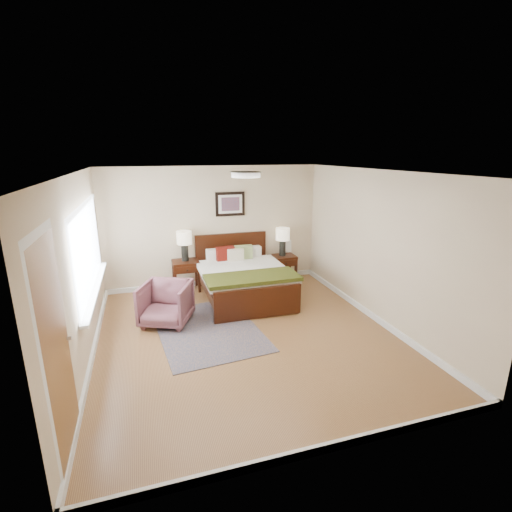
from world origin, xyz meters
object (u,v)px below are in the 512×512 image
lamp_right (283,237)px  bed (243,274)px  nightstand_right (282,265)px  lamp_left (184,241)px  nightstand_left (186,267)px  rug_persian (208,329)px  armchair (166,304)px

lamp_right → bed: bearing=-145.7°
bed → nightstand_right: bearing=33.9°
nightstand_right → lamp_right: 0.63m
bed → lamp_left: lamp_left is taller
nightstand_left → lamp_left: 0.54m
nightstand_left → nightstand_right: (2.11, 0.01, -0.16)m
nightstand_left → lamp_left: lamp_left is taller
nightstand_right → lamp_right: bearing=90.0°
nightstand_left → lamp_left: size_ratio=1.03×
lamp_left → rug_persian: size_ratio=0.28×
nightstand_left → rug_persian: bearing=-86.9°
nightstand_left → nightstand_right: 2.12m
lamp_left → lamp_right: size_ratio=1.00×
nightstand_right → lamp_left: (-2.11, 0.01, 0.70)m
nightstand_left → rug_persian: 1.95m
bed → lamp_left: size_ratio=3.28×
nightstand_right → lamp_left: bearing=179.7°
lamp_right → rug_persian: bearing=-136.6°
lamp_left → lamp_right: bearing=0.0°
lamp_right → rug_persian: 2.93m
lamp_right → armchair: lamp_right is taller
rug_persian → bed: bearing=46.2°
rug_persian → nightstand_left: bearing=87.6°
nightstand_right → rug_persian: size_ratio=0.27×
bed → nightstand_right: 1.34m
lamp_right → nightstand_right: bearing=-90.0°
nightstand_left → lamp_left: (-0.00, 0.02, 0.54)m
bed → lamp_left: (-1.00, 0.76, 0.55)m
nightstand_left → nightstand_right: bearing=0.3°
nightstand_left → nightstand_right: nightstand_left is taller
armchair → nightstand_right: bearing=52.8°
nightstand_right → rug_persian: 2.78m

